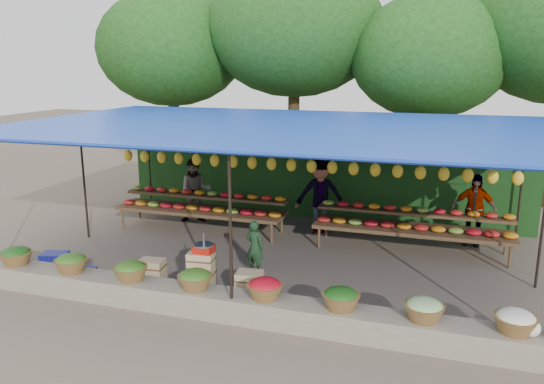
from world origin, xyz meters
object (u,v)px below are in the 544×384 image
(crate_counter, at_px, (200,276))
(blue_crate_front, at_px, (80,276))
(blue_crate_back, at_px, (55,260))
(weighing_scale, at_px, (204,248))
(vendor_seated, at_px, (255,247))

(crate_counter, bearing_deg, blue_crate_front, -172.54)
(blue_crate_back, bearing_deg, weighing_scale, -19.51)
(crate_counter, distance_m, vendor_seated, 1.31)
(blue_crate_front, xyz_separation_m, blue_crate_back, (-1.01, 0.54, -0.00))
(blue_crate_front, height_order, blue_crate_back, blue_crate_front)
(crate_counter, xyz_separation_m, blue_crate_front, (-2.31, -0.30, -0.16))
(crate_counter, relative_size, vendor_seated, 2.20)
(crate_counter, distance_m, blue_crate_back, 3.33)
(weighing_scale, xyz_separation_m, blue_crate_back, (-3.41, 0.24, -0.71))
(vendor_seated, bearing_deg, crate_counter, 76.54)
(blue_crate_front, relative_size, blue_crate_back, 1.01)
(blue_crate_back, bearing_deg, crate_counter, -19.62)
(vendor_seated, height_order, blue_crate_front, vendor_seated)
(weighing_scale, bearing_deg, blue_crate_front, -172.82)
(crate_counter, distance_m, weighing_scale, 0.55)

